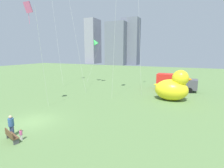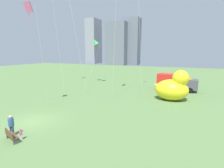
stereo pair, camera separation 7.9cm
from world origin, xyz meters
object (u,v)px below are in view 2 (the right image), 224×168
at_px(kite_pink, 29,8).
at_px(park_bench, 11,135).
at_px(person_child, 21,134).
at_px(giant_inflatable_duck, 173,87).
at_px(person_adult, 11,124).
at_px(kite_green, 95,42).
at_px(box_truck, 176,82).

bearing_deg(kite_pink, park_bench, -55.43).
distance_m(person_child, giant_inflatable_duck, 19.01).
distance_m(person_adult, kite_pink, 12.33).
bearing_deg(park_bench, kite_green, 104.50).
bearing_deg(giant_inflatable_duck, person_child, -119.85).
bearing_deg(park_bench, box_truck, 67.46).
height_order(person_adult, person_child, person_adult).
bearing_deg(kite_green, box_truck, 0.86).
xyz_separation_m(person_child, giant_inflatable_duck, (9.44, 16.44, 1.34)).
bearing_deg(person_child, person_adult, 172.68).
bearing_deg(park_bench, kite_pink, 124.57).
bearing_deg(box_truck, giant_inflatable_duck, -88.82).
xyz_separation_m(park_bench, kite_pink, (-4.34, 6.30, 10.80)).
relative_size(person_child, kite_green, 0.09).
distance_m(park_bench, person_adult, 1.08).
relative_size(kite_pink, kite_green, 1.27).
bearing_deg(park_bench, person_adult, 140.84).
bearing_deg(kite_pink, person_child, -50.39).
bearing_deg(person_child, kite_green, 105.93).
relative_size(giant_inflatable_duck, box_truck, 0.78).
xyz_separation_m(person_adult, giant_inflatable_duck, (10.69, 16.28, 0.87)).
relative_size(giant_inflatable_duck, kite_pink, 0.43).
xyz_separation_m(person_adult, kite_green, (-5.29, 22.75, 7.72)).
height_order(park_bench, kite_pink, kite_pink).
bearing_deg(box_truck, person_adult, -114.64).
distance_m(box_truck, kite_pink, 24.41).
height_order(box_truck, kite_green, kite_green).
distance_m(box_truck, kite_green, 17.41).
bearing_deg(giant_inflatable_duck, park_bench, -120.46).
distance_m(person_child, kite_green, 25.20).
xyz_separation_m(box_truck, kite_pink, (-14.14, -17.30, 9.82)).
bearing_deg(giant_inflatable_duck, box_truck, 91.18).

